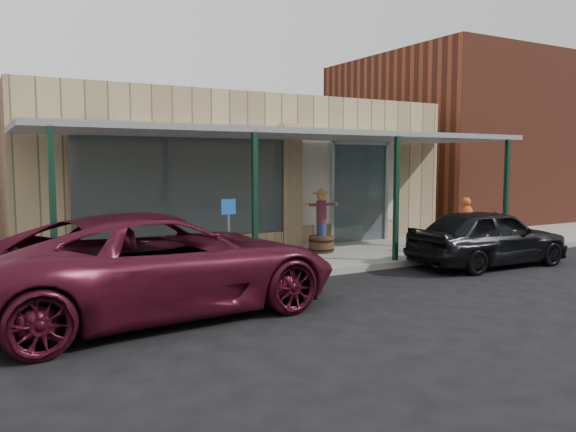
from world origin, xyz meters
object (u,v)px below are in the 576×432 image
barrel_scarecrow (321,231)px  car_maroon (161,264)px  handicap_sign (229,225)px  barrel_pumpkin (459,236)px  parked_sedan (488,237)px

barrel_scarecrow → car_maroon: size_ratio=0.28×
handicap_sign → car_maroon: handicap_sign is taller
barrel_pumpkin → handicap_sign: bearing=-176.0°
barrel_scarecrow → handicap_sign: (-3.04, -1.20, 0.42)m
barrel_scarecrow → handicap_sign: bearing=-174.0°
barrel_pumpkin → car_maroon: (-9.10, -2.41, 0.42)m
handicap_sign → car_maroon: (-2.00, -1.92, -0.31)m
barrel_pumpkin → car_maroon: size_ratio=0.12×
car_maroon → barrel_pumpkin: bearing=-79.9°
barrel_pumpkin → handicap_sign: (-7.10, -0.50, 0.73)m
barrel_scarecrow → car_maroon: bearing=-163.9°
barrel_scarecrow → parked_sedan: 3.95m
barrel_pumpkin → barrel_scarecrow: bearing=170.2°
parked_sedan → barrel_scarecrow: bearing=47.3°
handicap_sign → parked_sedan: bearing=-14.5°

